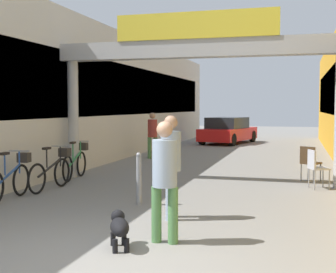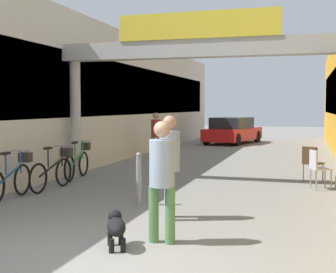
% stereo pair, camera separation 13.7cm
% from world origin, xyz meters
% --- Properties ---
extents(ground_plane, '(80.00, 80.00, 0.00)m').
position_xyz_m(ground_plane, '(0.00, 0.00, 0.00)').
color(ground_plane, gray).
extents(storefront_left, '(3.00, 26.00, 4.51)m').
position_xyz_m(storefront_left, '(-5.09, 11.00, 2.26)').
color(storefront_left, beige).
rests_on(storefront_left, ground_plane).
extents(arcade_sign_gateway, '(7.40, 0.47, 4.14)m').
position_xyz_m(arcade_sign_gateway, '(0.00, 6.23, 2.96)').
color(arcade_sign_gateway, '#B2B2B2').
rests_on(arcade_sign_gateway, ground_plane).
extents(pedestrian_with_dog, '(0.39, 0.36, 1.68)m').
position_xyz_m(pedestrian_with_dog, '(0.67, 1.06, 0.96)').
color(pedestrian_with_dog, '#4C7F47').
rests_on(pedestrian_with_dog, ground_plane).
extents(pedestrian_companion, '(0.38, 0.39, 1.73)m').
position_xyz_m(pedestrian_companion, '(0.38, 2.42, 0.99)').
color(pedestrian_companion, '#8C9EB2').
rests_on(pedestrian_companion, ground_plane).
extents(pedestrian_carrying_crate, '(0.48, 0.48, 1.66)m').
position_xyz_m(pedestrian_carrying_crate, '(-2.66, 11.07, 0.95)').
color(pedestrian_carrying_crate, '#4C7F47').
rests_on(pedestrian_carrying_crate, ground_plane).
extents(dog_on_leash, '(0.48, 0.66, 0.47)m').
position_xyz_m(dog_on_leash, '(0.15, 0.67, 0.29)').
color(dog_on_leash, black).
rests_on(dog_on_leash, ground_plane).
extents(bicycle_blue_second, '(0.46, 1.69, 0.98)m').
position_xyz_m(bicycle_blue_second, '(-3.14, 3.11, 0.44)').
color(bicycle_blue_second, black).
rests_on(bicycle_blue_second, ground_plane).
extents(bicycle_black_third, '(0.46, 1.69, 0.98)m').
position_xyz_m(bicycle_black_third, '(-2.92, 4.37, 0.44)').
color(bicycle_black_third, black).
rests_on(bicycle_black_third, ground_plane).
extents(bicycle_green_farthest, '(0.46, 1.68, 0.98)m').
position_xyz_m(bicycle_green_farthest, '(-3.15, 5.99, 0.44)').
color(bicycle_green_farthest, black).
rests_on(bicycle_green_farthest, ground_plane).
extents(bollard_post_metal, '(0.10, 0.10, 1.01)m').
position_xyz_m(bollard_post_metal, '(-0.49, 3.31, 0.51)').
color(bollard_post_metal, gray).
rests_on(bollard_post_metal, ground_plane).
extents(cafe_chair_aluminium_nearer, '(0.51, 0.51, 0.89)m').
position_xyz_m(cafe_chair_aluminium_nearer, '(2.82, 6.05, 0.54)').
color(cafe_chair_aluminium_nearer, gray).
rests_on(cafe_chair_aluminium_nearer, ground_plane).
extents(cafe_chair_wood_farther, '(0.55, 0.55, 0.89)m').
position_xyz_m(cafe_chair_wood_farther, '(2.70, 7.01, 0.54)').
color(cafe_chair_wood_farther, gray).
rests_on(cafe_chair_wood_farther, ground_plane).
extents(parked_car_red, '(2.63, 4.30, 1.33)m').
position_xyz_m(parked_car_red, '(-1.02, 18.73, 0.64)').
color(parked_car_red, red).
rests_on(parked_car_red, ground_plane).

